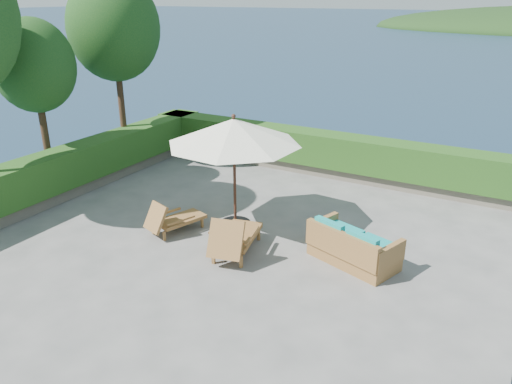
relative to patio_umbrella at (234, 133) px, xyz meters
The scene contains 14 objects.
ground 2.60m from the patio_umbrella, 68.86° to the right, with size 12.00×12.00×0.00m, color gray.
foundation 4.07m from the patio_umbrella, 68.86° to the right, with size 12.00×12.00×3.00m, color #4F473E.
ocean 5.49m from the patio_umbrella, 68.86° to the right, with size 600.00×600.00×0.00m, color #152542.
planter_wall_far 5.17m from the patio_umbrella, 85.53° to the left, with size 12.00×0.60×0.36m, color slate.
planter_wall_left 5.76m from the patio_umbrella, 169.81° to the right, with size 0.60×12.00×0.36m, color slate.
hedge_far 4.92m from the patio_umbrella, 85.53° to the left, with size 12.40×0.90×1.00m, color #1E4614.
hedge_left 5.54m from the patio_umbrella, 169.81° to the right, with size 0.90×12.40×1.00m, color #1E4614.
tree_mid 6.16m from the patio_umbrella, behind, with size 2.20×2.20×4.83m.
tree_far 6.40m from the patio_umbrella, 158.16° to the left, with size 2.80×2.80×6.03m.
patio_umbrella is the anchor object (origin of this frame).
lounge_left 2.55m from the patio_umbrella, 139.04° to the right, with size 1.03×1.57×0.84m.
lounge_right 2.43m from the patio_umbrella, 59.11° to the right, with size 1.11×1.90×1.03m.
side_table 2.38m from the patio_umbrella, 70.71° to the right, with size 0.55×0.55×0.49m.
wicker_loveseat 3.72m from the patio_umbrella, ahead, with size 2.08×1.52×0.92m.
Camera 1 is at (5.55, -8.55, 5.36)m, focal length 35.00 mm.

